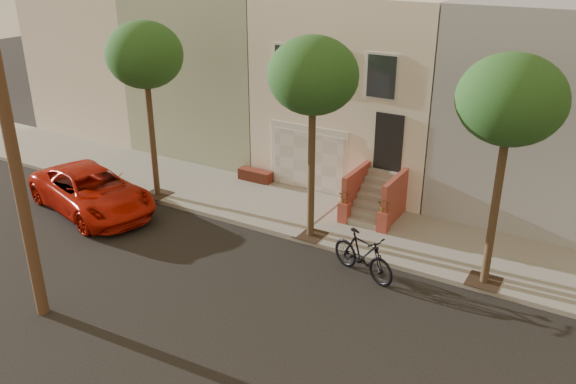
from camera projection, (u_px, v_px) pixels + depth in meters
The scene contains 9 objects.
ground at pixel (211, 287), 16.47m from camera, with size 90.00×90.00×0.00m, color black.
sidewalk at pixel (305, 214), 20.67m from camera, with size 40.00×3.70×0.15m, color gray.
house_row at pixel (377, 81), 23.88m from camera, with size 33.10×11.70×7.00m.
tree_left at pixel (145, 56), 20.07m from camera, with size 2.70×2.57×6.30m.
tree_mid at pixel (313, 77), 17.02m from camera, with size 2.70×2.57×6.30m.
tree_right at pixel (511, 102), 14.43m from camera, with size 2.70×2.57×6.30m.
utility_pole at pixel (514, 232), 8.14m from camera, with size 23.60×1.22×10.00m.
pickup_truck at pixel (92, 191), 20.79m from camera, with size 2.51×5.45×1.51m, color red.
motorcycle at pixel (363, 255), 16.74m from camera, with size 0.64×2.26×1.36m, color black.
Camera 1 is at (9.03, -11.04, 8.89)m, focal length 36.93 mm.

